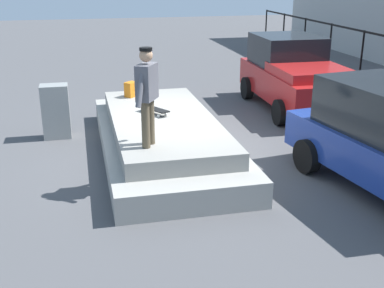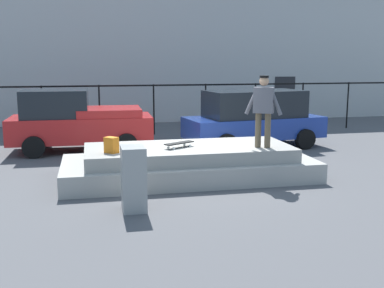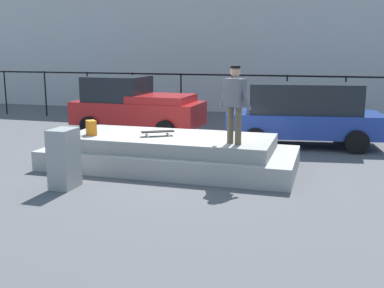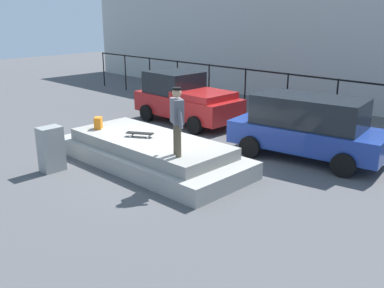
{
  "view_description": "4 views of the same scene",
  "coord_description": "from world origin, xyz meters",
  "views": [
    {
      "loc": [
        9.39,
        -1.98,
        3.61
      ],
      "look_at": [
        0.39,
        0.1,
        0.31
      ],
      "focal_mm": 45.92,
      "sensor_mm": 36.0,
      "label": 1
    },
    {
      "loc": [
        -2.33,
        -11.14,
        2.79
      ],
      "look_at": [
        0.23,
        0.69,
        0.62
      ],
      "focal_mm": 44.19,
      "sensor_mm": 36.0,
      "label": 2
    },
    {
      "loc": [
        3.46,
        -10.52,
        2.75
      ],
      "look_at": [
        0.26,
        0.27,
        0.46
      ],
      "focal_mm": 43.24,
      "sensor_mm": 36.0,
      "label": 3
    },
    {
      "loc": [
        8.76,
        -7.87,
        4.15
      ],
      "look_at": [
        0.48,
        0.7,
        0.46
      ],
      "focal_mm": 40.63,
      "sensor_mm": 36.0,
      "label": 4
    }
  ],
  "objects": [
    {
      "name": "car_blue_hatchback_mid",
      "position": [
        2.78,
        3.1,
        0.95
      ],
      "size": [
        4.58,
        2.46,
        1.82
      ],
      "color": "navy",
      "rests_on": "ground_plane"
    },
    {
      "name": "skateboarder",
      "position": [
        1.56,
        -0.93,
        1.73
      ],
      "size": [
        0.8,
        0.51,
        1.66
      ],
      "color": "brown",
      "rests_on": "concrete_ledge"
    },
    {
      "name": "utility_box",
      "position": [
        -1.59,
        -2.57,
        0.61
      ],
      "size": [
        0.44,
        0.6,
        1.21
      ],
      "primitive_type": "cube",
      "rotation": [
        0.0,
        0.0,
        0.0
      ],
      "color": "gray",
      "rests_on": "ground_plane"
    },
    {
      "name": "warehouse_building",
      "position": [
        0.0,
        13.66,
        3.15
      ],
      "size": [
        33.97,
        8.19,
        6.28
      ],
      "color": "#B2B2AD",
      "rests_on": "ground_plane"
    },
    {
      "name": "concrete_ledge",
      "position": [
        -0.09,
        -0.4,
        0.35
      ],
      "size": [
        5.89,
        2.48,
        0.77
      ],
      "color": "#9E9B93",
      "rests_on": "ground_plane"
    },
    {
      "name": "backpack",
      "position": [
        -1.91,
        -0.83,
        0.94
      ],
      "size": [
        0.34,
        0.34,
        0.35
      ],
      "primitive_type": "cube",
      "rotation": [
        0.0,
        0.0,
        2.31
      ],
      "color": "orange",
      "rests_on": "concrete_ledge"
    },
    {
      "name": "ground_plane",
      "position": [
        0.0,
        0.0,
        0.0
      ],
      "size": [
        60.0,
        60.0,
        0.0
      ],
      "primitive_type": "plane",
      "color": "#4C4C4F"
    },
    {
      "name": "skateboard",
      "position": [
        -0.34,
        -0.53,
        0.87
      ],
      "size": [
        0.76,
        0.57,
        0.12
      ],
      "color": "black",
      "rests_on": "concrete_ledge"
    },
    {
      "name": "fence_row",
      "position": [
        -0.0,
        6.42,
        1.3
      ],
      "size": [
        24.06,
        0.06,
        1.88
      ],
      "color": "black",
      "rests_on": "ground_plane"
    },
    {
      "name": "car_red_pickup_near",
      "position": [
        -2.74,
        3.65,
        0.94
      ],
      "size": [
        4.3,
        2.14,
        1.89
      ],
      "color": "#B21E1E",
      "rests_on": "ground_plane"
    }
  ]
}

